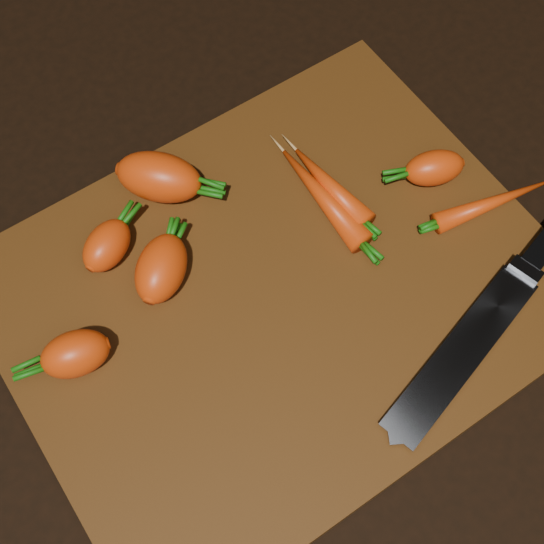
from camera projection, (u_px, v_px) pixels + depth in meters
ground at (278, 296)px, 0.72m from camera, size 2.00×2.00×0.01m
cutting_board at (278, 291)px, 0.71m from camera, size 0.50×0.40×0.01m
carrot_0 at (161, 268)px, 0.69m from camera, size 0.08×0.08×0.04m
carrot_1 at (75, 354)px, 0.65m from camera, size 0.07×0.05×0.04m
carrot_2 at (159, 177)px, 0.73m from camera, size 0.09×0.10×0.05m
carrot_3 at (107, 246)px, 0.70m from camera, size 0.07×0.06×0.04m
carrot_4 at (434, 168)px, 0.74m from camera, size 0.07×0.05×0.04m
carrot_5 at (322, 196)px, 0.73m from camera, size 0.03×0.13×0.03m
carrot_6 at (491, 203)px, 0.73m from camera, size 0.12×0.04×0.02m
carrot_7 at (330, 186)px, 0.74m from camera, size 0.03×0.11×0.03m
knife at (474, 337)px, 0.67m from camera, size 0.32×0.11×0.02m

